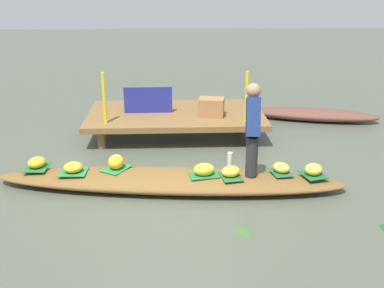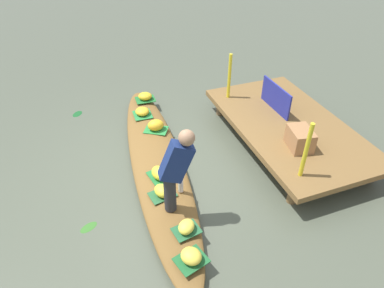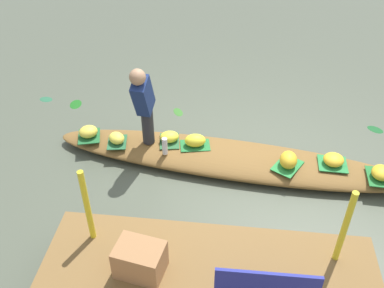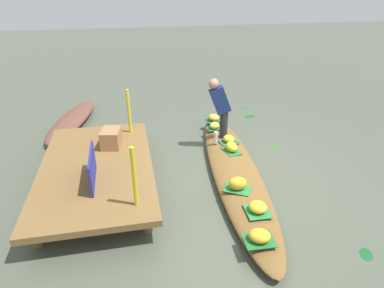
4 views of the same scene
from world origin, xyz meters
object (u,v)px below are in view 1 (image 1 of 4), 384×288
(moored_boat, at_px, (312,114))
(market_banner, at_px, (148,100))
(banana_bunch_5, at_px, (314,169))
(banana_bunch_3, at_px, (73,167))
(banana_bunch_4, at_px, (37,162))
(banana_bunch_6, at_px, (204,169))
(water_bottle, at_px, (230,161))
(vendor_boat, at_px, (169,181))
(banana_bunch_2, at_px, (116,162))
(produce_crate, at_px, (211,107))
(banana_bunch_0, at_px, (281,168))
(vendor_person, at_px, (253,125))
(banana_bunch_1, at_px, (231,171))

(moored_boat, relative_size, market_banner, 3.01)
(banana_bunch_5, bearing_deg, banana_bunch_3, 175.99)
(banana_bunch_4, height_order, banana_bunch_6, banana_bunch_6)
(banana_bunch_5, bearing_deg, water_bottle, 167.16)
(vendor_boat, xyz_separation_m, market_banner, (-0.38, 2.35, 0.54))
(vendor_boat, height_order, water_bottle, water_bottle)
(banana_bunch_3, height_order, water_bottle, water_bottle)
(banana_bunch_2, relative_size, produce_crate, 0.65)
(banana_bunch_0, height_order, banana_bunch_5, banana_bunch_5)
(moored_boat, bearing_deg, banana_bunch_3, -130.41)
(vendor_boat, height_order, banana_bunch_2, banana_bunch_2)
(banana_bunch_2, bearing_deg, banana_bunch_0, -6.04)
(moored_boat, distance_m, water_bottle, 3.62)
(banana_bunch_0, height_order, banana_bunch_6, banana_bunch_6)
(moored_boat, xyz_separation_m, produce_crate, (-2.15, -1.00, 0.45))
(vendor_person, relative_size, water_bottle, 4.99)
(water_bottle, bearing_deg, produce_crate, 92.90)
(market_banner, bearing_deg, vendor_person, -58.38)
(banana_bunch_0, distance_m, banana_bunch_4, 3.43)
(vendor_boat, height_order, banana_bunch_0, banana_bunch_0)
(banana_bunch_6, bearing_deg, banana_bunch_4, 170.84)
(moored_boat, xyz_separation_m, market_banner, (-3.28, -0.75, 0.53))
(moored_boat, distance_m, banana_bunch_1, 3.85)
(water_bottle, distance_m, produce_crate, 2.00)
(banana_bunch_1, bearing_deg, banana_bunch_6, 171.06)
(banana_bunch_0, bearing_deg, banana_bunch_6, -177.46)
(banana_bunch_3, distance_m, water_bottle, 2.18)
(banana_bunch_5, xyz_separation_m, produce_crate, (-1.21, 2.23, 0.27))
(banana_bunch_1, distance_m, market_banner, 2.80)
(banana_bunch_0, height_order, vendor_person, vendor_person)
(banana_bunch_1, height_order, produce_crate, produce_crate)
(banana_bunch_1, xyz_separation_m, banana_bunch_2, (-1.58, 0.35, 0.03))
(moored_boat, bearing_deg, vendor_boat, -118.94)
(moored_boat, distance_m, vendor_person, 3.68)
(market_banner, bearing_deg, banana_bunch_3, -113.48)
(banana_bunch_3, distance_m, vendor_person, 2.53)
(banana_bunch_1, height_order, banana_bunch_2, banana_bunch_2)
(banana_bunch_1, bearing_deg, market_banner, 115.99)
(banana_bunch_4, bearing_deg, banana_bunch_2, -4.50)
(banana_bunch_6, bearing_deg, banana_bunch_2, 166.63)
(banana_bunch_2, bearing_deg, banana_bunch_6, -13.37)
(water_bottle, height_order, produce_crate, produce_crate)
(water_bottle, height_order, market_banner, market_banner)
(vendor_boat, relative_size, vendor_person, 3.95)
(banana_bunch_4, distance_m, banana_bunch_6, 2.38)
(vendor_person, distance_m, market_banner, 2.82)
(banana_bunch_0, distance_m, banana_bunch_3, 2.87)
(vendor_person, distance_m, produce_crate, 2.18)
(banana_bunch_1, distance_m, banana_bunch_5, 1.13)
(banana_bunch_2, xyz_separation_m, produce_crate, (1.50, 1.90, 0.25))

